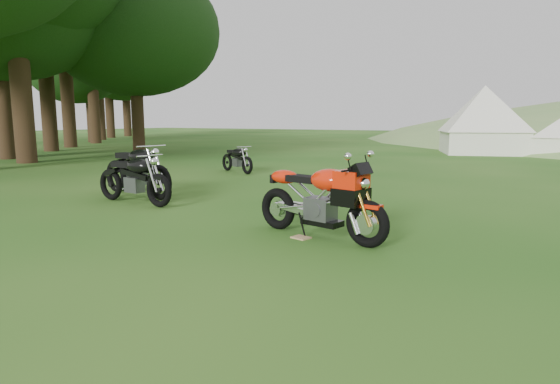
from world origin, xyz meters
The scene contains 8 objects.
ground centered at (0.00, 0.00, 0.00)m, with size 120.00×120.00×0.00m, color #185011.
treeline centered at (-20.00, 15.00, 0.00)m, with size 28.00×32.00×14.00m, color black, non-canonical shape.
sport_motorcycle centered at (0.19, 1.06, 0.59)m, with size 1.98×0.50×1.19m, color red, non-canonical shape.
plywood_board centered at (0.01, 0.89, 0.01)m, with size 0.23×0.18×0.02m, color tan.
vintage_moto_a centered at (-3.91, 1.57, 0.50)m, with size 1.92×0.44×1.01m, color black, non-canonical shape.
vintage_moto_c centered at (-4.54, 2.22, 0.57)m, with size 2.17×0.50×1.14m, color black, non-canonical shape.
vintage_moto_d centered at (-5.30, 6.76, 0.43)m, with size 1.62×0.38×0.85m, color black, non-canonical shape.
tent_left centered at (-0.18, 18.95, 1.45)m, with size 3.34×3.34×2.90m, color white, non-canonical shape.
Camera 1 is at (2.87, -4.48, 1.58)m, focal length 30.00 mm.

